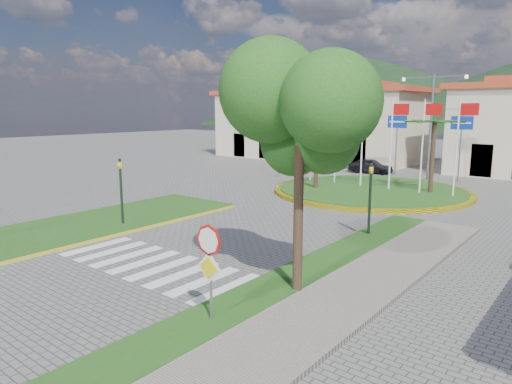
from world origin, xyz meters
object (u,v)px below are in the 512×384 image
Objects in this scene: stop_sign at (209,258)px; roundabout_island at (371,190)px; white_van at (328,162)px; car_dark_a at (371,166)px; deciduous_tree at (300,118)px.

roundabout_island is at bearing 103.73° from stop_sign.
stop_sign is at bearing -168.76° from white_van.
stop_sign is at bearing -169.24° from car_dark_a.
roundabout_island is at bearing -161.62° from car_dark_a.
roundabout_island is 20.69m from stop_sign.
stop_sign is 0.66× the size of white_van.
roundabout_island reaches higher than white_van.
deciduous_tree is 30.85m from white_van.
stop_sign is 0.39× the size of deciduous_tree.
stop_sign reaches higher than car_dark_a.
deciduous_tree reaches higher than car_dark_a.
deciduous_tree reaches higher than roundabout_island.
roundabout_island is at bearing -151.61° from white_van.
white_van is (-13.77, 29.95, -1.24)m from stop_sign.
roundabout_island is 3.41× the size of car_dark_a.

